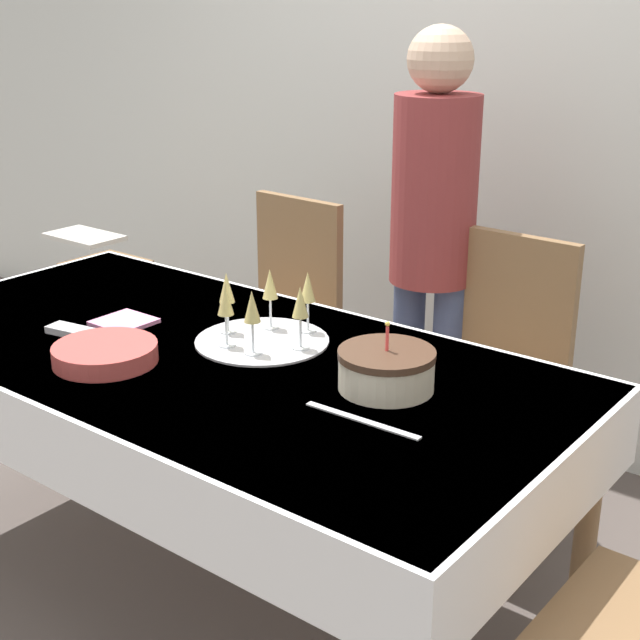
{
  "coord_description": "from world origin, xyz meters",
  "views": [
    {
      "loc": [
        1.6,
        -1.56,
        1.65
      ],
      "look_at": [
        0.3,
        0.11,
        0.89
      ],
      "focal_mm": 50.0,
      "sensor_mm": 36.0,
      "label": 1
    }
  ],
  "objects_px": {
    "champagne_tray": "(263,316)",
    "high_chair": "(103,281)",
    "person_standing": "(433,227)",
    "dining_chair_far_right": "(494,376)",
    "dining_chair_far_left": "(280,317)",
    "plate_stack_main": "(105,354)",
    "birthday_cake": "(386,370)"
  },
  "relations": [
    {
      "from": "plate_stack_main",
      "to": "person_standing",
      "type": "height_order",
      "value": "person_standing"
    },
    {
      "from": "dining_chair_far_right",
      "to": "plate_stack_main",
      "type": "bearing_deg",
      "value": -119.98
    },
    {
      "from": "dining_chair_far_right",
      "to": "dining_chair_far_left",
      "type": "bearing_deg",
      "value": -180.0
    },
    {
      "from": "champagne_tray",
      "to": "plate_stack_main",
      "type": "bearing_deg",
      "value": -121.45
    },
    {
      "from": "dining_chair_far_left",
      "to": "high_chair",
      "type": "xyz_separation_m",
      "value": [
        -1.04,
        0.01,
        -0.06
      ]
    },
    {
      "from": "birthday_cake",
      "to": "champagne_tray",
      "type": "bearing_deg",
      "value": 172.95
    },
    {
      "from": "plate_stack_main",
      "to": "person_standing",
      "type": "distance_m",
      "value": 1.18
    },
    {
      "from": "dining_chair_far_right",
      "to": "high_chair",
      "type": "bearing_deg",
      "value": 179.76
    },
    {
      "from": "dining_chair_far_left",
      "to": "champagne_tray",
      "type": "relative_size",
      "value": 2.64
    },
    {
      "from": "dining_chair_far_right",
      "to": "plate_stack_main",
      "type": "height_order",
      "value": "dining_chair_far_right"
    },
    {
      "from": "dining_chair_far_right",
      "to": "person_standing",
      "type": "xyz_separation_m",
      "value": [
        -0.31,
        0.11,
        0.41
      ]
    },
    {
      "from": "dining_chair_far_right",
      "to": "birthday_cake",
      "type": "xyz_separation_m",
      "value": [
        0.07,
        -0.72,
        0.28
      ]
    },
    {
      "from": "dining_chair_far_left",
      "to": "plate_stack_main",
      "type": "height_order",
      "value": "dining_chair_far_left"
    },
    {
      "from": "plate_stack_main",
      "to": "person_standing",
      "type": "bearing_deg",
      "value": 75.87
    },
    {
      "from": "plate_stack_main",
      "to": "person_standing",
      "type": "relative_size",
      "value": 0.17
    },
    {
      "from": "dining_chair_far_right",
      "to": "birthday_cake",
      "type": "height_order",
      "value": "dining_chair_far_right"
    },
    {
      "from": "dining_chair_far_right",
      "to": "champagne_tray",
      "type": "xyz_separation_m",
      "value": [
        -0.37,
        -0.67,
        0.3
      ]
    },
    {
      "from": "dining_chair_far_left",
      "to": "dining_chair_far_right",
      "type": "relative_size",
      "value": 1.0
    },
    {
      "from": "plate_stack_main",
      "to": "person_standing",
      "type": "xyz_separation_m",
      "value": [
        0.29,
        1.14,
        0.16
      ]
    },
    {
      "from": "champagne_tray",
      "to": "birthday_cake",
      "type": "bearing_deg",
      "value": -7.05
    },
    {
      "from": "dining_chair_far_right",
      "to": "champagne_tray",
      "type": "relative_size",
      "value": 2.64
    },
    {
      "from": "dining_chair_far_left",
      "to": "dining_chair_far_right",
      "type": "height_order",
      "value": "same"
    },
    {
      "from": "dining_chair_far_right",
      "to": "champagne_tray",
      "type": "height_order",
      "value": "dining_chair_far_right"
    },
    {
      "from": "birthday_cake",
      "to": "dining_chair_far_left",
      "type": "bearing_deg",
      "value": 142.99
    },
    {
      "from": "champagne_tray",
      "to": "high_chair",
      "type": "distance_m",
      "value": 1.73
    },
    {
      "from": "person_standing",
      "to": "dining_chair_far_right",
      "type": "bearing_deg",
      "value": -18.9
    },
    {
      "from": "dining_chair_far_right",
      "to": "high_chair",
      "type": "xyz_separation_m",
      "value": [
        -1.93,
        0.01,
        -0.06
      ]
    },
    {
      "from": "dining_chair_far_left",
      "to": "birthday_cake",
      "type": "bearing_deg",
      "value": -37.01
    },
    {
      "from": "person_standing",
      "to": "high_chair",
      "type": "relative_size",
      "value": 2.24
    },
    {
      "from": "champagne_tray",
      "to": "plate_stack_main",
      "type": "distance_m",
      "value": 0.43
    },
    {
      "from": "birthday_cake",
      "to": "champagne_tray",
      "type": "xyz_separation_m",
      "value": [
        -0.44,
        0.05,
        0.02
      ]
    },
    {
      "from": "plate_stack_main",
      "to": "high_chair",
      "type": "relative_size",
      "value": 0.38
    }
  ]
}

